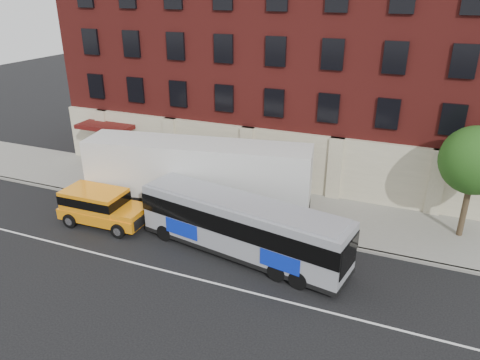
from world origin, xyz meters
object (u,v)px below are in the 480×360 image
at_px(street_tree, 476,163).
at_px(shipping_container, 198,179).
at_px(sign_pole, 94,176).
at_px(yellow_suv, 100,205).
at_px(city_bus, 242,225).

height_order(street_tree, shipping_container, street_tree).
xyz_separation_m(sign_pole, yellow_suv, (2.67, -2.85, -0.26)).
bearing_deg(street_tree, shipping_container, -169.72).
height_order(sign_pole, shipping_container, shipping_container).
relative_size(city_bus, shipping_container, 0.84).
relative_size(sign_pole, yellow_suv, 0.46).
bearing_deg(city_bus, street_tree, 30.35).
distance_m(sign_pole, city_bus, 11.85).
height_order(sign_pole, street_tree, street_tree).
bearing_deg(yellow_suv, shipping_container, 37.49).
bearing_deg(yellow_suv, street_tree, 17.72).
bearing_deg(yellow_suv, sign_pole, 133.05).
distance_m(city_bus, shipping_container, 5.54).
bearing_deg(sign_pole, street_tree, 8.61).
relative_size(sign_pole, shipping_container, 0.18).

